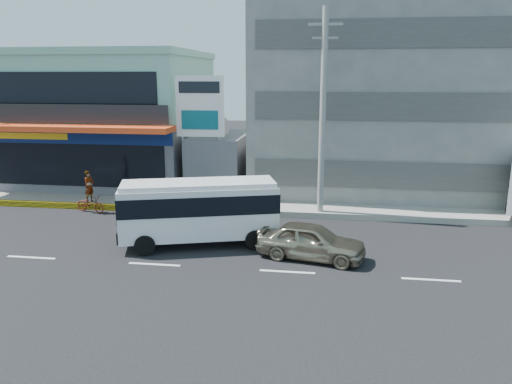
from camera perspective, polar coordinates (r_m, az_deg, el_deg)
ground at (r=19.28m, az=-11.53°, el=-8.12°), size 120.00×120.00×0.00m
sidewalk at (r=27.23m, az=5.29°, el=-1.24°), size 70.00×5.00×0.30m
shop_building at (r=34.08m, az=-16.71°, el=7.75°), size 12.40×11.70×8.00m
concrete_building at (r=32.05m, az=15.32°, el=12.91°), size 16.00×12.00×14.00m
gap_structure at (r=29.98m, az=-3.97°, el=3.25°), size 3.00×6.00×3.50m
satellite_dish at (r=28.75m, az=-4.46°, el=6.49°), size 1.50×1.50×0.15m
billboard at (r=27.00m, az=-6.41°, el=8.90°), size 2.60×0.18×6.90m
utility_pole_near at (r=24.31m, az=7.64°, el=8.92°), size 1.60×0.30×10.00m
minibus at (r=20.71m, az=-6.53°, el=-1.75°), size 6.76×3.85×2.69m
sedan at (r=19.38m, az=6.31°, el=-5.58°), size 4.43×2.53×1.42m
motorcycle_rider at (r=27.04m, az=-18.44°, el=-0.73°), size 1.80×1.04×2.18m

